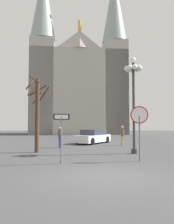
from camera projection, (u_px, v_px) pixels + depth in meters
ground_plane at (106, 176)px, 7.90m from camera, size 120.00×120.00×0.00m
cathedral at (78, 81)px, 44.44m from camera, size 18.89×13.12×31.99m
stop_sign at (139, 122)px, 11.15m from camera, size 0.86×0.17×2.71m
one_way_arrow_sign at (61, 131)px, 10.46m from camera, size 0.75×0.07×2.30m
street_lamp at (133, 85)px, 14.28m from camera, size 1.14×1.14×6.07m
bare_tree at (37, 111)px, 14.87m from camera, size 1.48×1.32×5.09m
parked_car_near_white at (93, 137)px, 21.71m from camera, size 3.73×4.51×1.33m
pedestrian_walking at (122, 133)px, 19.67m from camera, size 0.32×0.32×1.69m
pedestrian_standing at (60, 135)px, 17.60m from camera, size 0.32×0.32×1.62m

